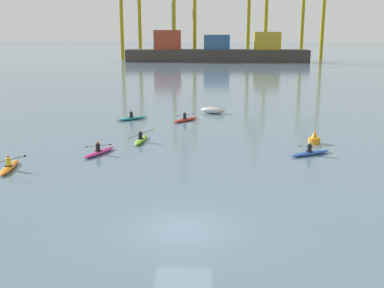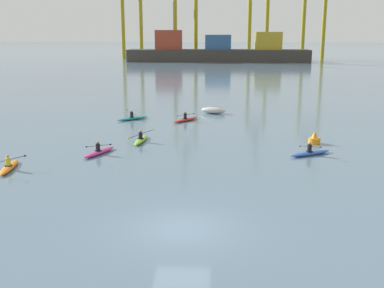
{
  "view_description": "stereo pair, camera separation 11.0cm",
  "coord_description": "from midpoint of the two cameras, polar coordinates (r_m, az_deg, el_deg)",
  "views": [
    {
      "loc": [
        1.5,
        -18.51,
        8.26
      ],
      "look_at": [
        -0.37,
        13.23,
        0.6
      ],
      "focal_mm": 43.3,
      "sensor_mm": 36.0,
      "label": 1
    },
    {
      "loc": [
        1.61,
        -18.5,
        8.26
      ],
      "look_at": [
        -0.37,
        13.23,
        0.6
      ],
      "focal_mm": 43.3,
      "sensor_mm": 36.0,
      "label": 2
    }
  ],
  "objects": [
    {
      "name": "gantry_crane_east",
      "position": [
        154.21,
        14.81,
        16.7
      ],
      "size": [
        7.54,
        21.5,
        35.86
      ],
      "color": "olive",
      "rests_on": "ground"
    },
    {
      "name": "kayak_orange",
      "position": [
        30.89,
        -21.71,
        -2.62
      ],
      "size": [
        2.23,
        3.45,
        0.95
      ],
      "color": "orange",
      "rests_on": "ground"
    },
    {
      "name": "kayak_magenta",
      "position": [
        32.96,
        -11.49,
        -0.93
      ],
      "size": [
        2.11,
        3.38,
        0.95
      ],
      "color": "#C13384",
      "rests_on": "ground"
    },
    {
      "name": "kayak_teal",
      "position": [
        45.51,
        -7.46,
        3.2
      ],
      "size": [
        2.96,
        2.69,
        0.95
      ],
      "color": "teal",
      "rests_on": "ground"
    },
    {
      "name": "channel_buoy",
      "position": [
        36.51,
        14.74,
        0.6
      ],
      "size": [
        0.9,
        0.9,
        1.0
      ],
      "color": "orange",
      "rests_on": "ground"
    },
    {
      "name": "kayak_lime",
      "position": [
        36.21,
        -6.42,
        0.55
      ],
      "size": [
        2.17,
        3.43,
        1.07
      ],
      "color": "#7ABC2D",
      "rests_on": "ground"
    },
    {
      "name": "ground_plane",
      "position": [
        20.32,
        -1.32,
        -10.44
      ],
      "size": [
        800.0,
        800.0,
        0.0
      ],
      "primitive_type": "plane",
      "color": "slate"
    },
    {
      "name": "gantry_crane_east_mid",
      "position": [
        151.25,
        8.06,
        16.53
      ],
      "size": [
        6.65,
        15.92,
        33.96
      ],
      "color": "olive",
      "rests_on": "ground"
    },
    {
      "name": "kayak_red",
      "position": [
        44.46,
        -0.9,
        3.07
      ],
      "size": [
        2.53,
        3.08,
        0.95
      ],
      "color": "red",
      "rests_on": "ground"
    },
    {
      "name": "kayak_blue",
      "position": [
        33.09,
        14.26,
        -1.03
      ],
      "size": [
        3.23,
        2.25,
        0.95
      ],
      "color": "#2856B2",
      "rests_on": "ground"
    },
    {
      "name": "container_barge",
      "position": [
        138.22,
        2.99,
        11.34
      ],
      "size": [
        52.67,
        9.07,
        9.01
      ],
      "color": "#38332D",
      "rests_on": "ground"
    },
    {
      "name": "capsized_dinghy",
      "position": [
        48.64,
        2.52,
        4.18
      ],
      "size": [
        2.8,
        1.76,
        0.76
      ],
      "color": "beige",
      "rests_on": "ground"
    },
    {
      "name": "gantry_crane_west",
      "position": [
        154.36,
        -7.68,
        16.13
      ],
      "size": [
        7.04,
        16.58,
        29.89
      ],
      "color": "olive",
      "rests_on": "ground"
    }
  ]
}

